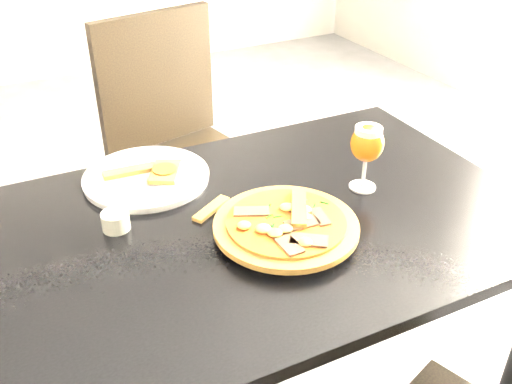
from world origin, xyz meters
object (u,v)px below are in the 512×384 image
pizza (286,224)px  beer_glass (367,144)px  chair_far (182,150)px  dining_table (266,248)px

pizza → beer_glass: (0.26, 0.08, 0.09)m
chair_far → beer_glass: size_ratio=6.05×
chair_far → pizza: (-0.07, -0.84, 0.23)m
dining_table → chair_far: (0.07, 0.76, -0.11)m
pizza → chair_far: bearing=85.3°
pizza → beer_glass: beer_glass is taller
chair_far → pizza: bearing=-106.8°
chair_far → pizza: size_ratio=3.21×
dining_table → beer_glass: 0.34m
dining_table → beer_glass: beer_glass is taller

